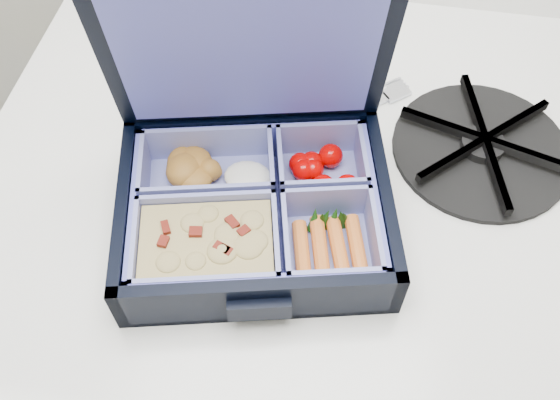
% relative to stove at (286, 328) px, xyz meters
% --- Properties ---
extents(stove, '(0.58, 0.58, 0.87)m').
position_rel_stove_xyz_m(stove, '(0.00, 0.00, 0.00)').
color(stove, white).
rests_on(stove, floor).
extents(bento_box, '(0.26, 0.22, 0.05)m').
position_rel_stove_xyz_m(bento_box, '(-0.01, -0.10, 0.46)').
color(bento_box, black).
rests_on(bento_box, stove).
extents(burner_grate, '(0.21, 0.21, 0.02)m').
position_rel_stove_xyz_m(burner_grate, '(0.18, 0.02, 0.45)').
color(burner_grate, black).
rests_on(burner_grate, stove).
extents(fork, '(0.14, 0.12, 0.01)m').
position_rel_stove_xyz_m(fork, '(0.04, 0.04, 0.44)').
color(fork, silver).
rests_on(fork, stove).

